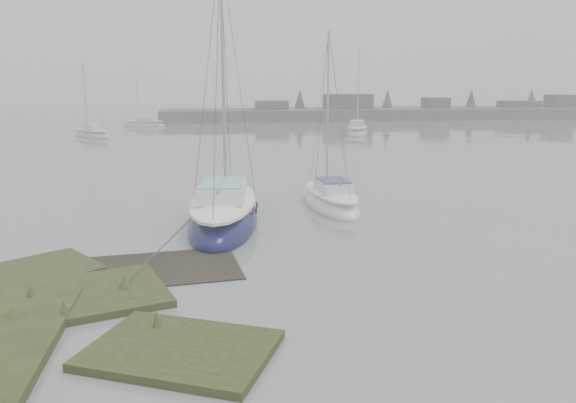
{
  "coord_description": "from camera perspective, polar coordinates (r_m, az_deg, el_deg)",
  "views": [
    {
      "loc": [
        1.03,
        -10.77,
        5.27
      ],
      "look_at": [
        3.44,
        4.85,
        1.8
      ],
      "focal_mm": 35.0,
      "sensor_mm": 36.0,
      "label": 1
    }
  ],
  "objects": [
    {
      "name": "sailboat_far_a",
      "position": [
        55.16,
        -19.31,
        6.45
      ],
      "size": [
        4.61,
        5.08,
        7.31
      ],
      "rotation": [
        0.0,
        0.0,
        0.69
      ],
      "color": "#A4AAAD",
      "rests_on": "ground"
    },
    {
      "name": "sailboat_far_c",
      "position": [
        65.72,
        -14.4,
        7.59
      ],
      "size": [
        5.11,
        2.84,
        6.86
      ],
      "rotation": [
        0.0,
        0.0,
        1.3
      ],
      "color": "#A2A6AA",
      "rests_on": "ground"
    },
    {
      "name": "sailboat_main",
      "position": [
        20.78,
        -6.53,
        -1.45
      ],
      "size": [
        3.42,
        7.74,
        10.57
      ],
      "rotation": [
        0.0,
        0.0,
        -0.13
      ],
      "color": "#0B0F3A",
      "rests_on": "ground"
    },
    {
      "name": "sailboat_far_b",
      "position": [
        55.12,
        7.02,
        7.09
      ],
      "size": [
        3.67,
        6.42,
        8.62
      ],
      "rotation": [
        0.0,
        0.0,
        -0.29
      ],
      "color": "silver",
      "rests_on": "ground"
    },
    {
      "name": "far_shoreline",
      "position": [
        77.24,
        10.89,
        8.89
      ],
      "size": [
        60.0,
        8.0,
        4.15
      ],
      "color": "#4C4F51",
      "rests_on": "ground"
    },
    {
      "name": "ground",
      "position": [
        41.12,
        -10.18,
        4.83
      ],
      "size": [
        160.0,
        160.0,
        0.0
      ],
      "primitive_type": "plane",
      "color": "slate",
      "rests_on": "ground"
    },
    {
      "name": "sailboat_white",
      "position": [
        23.57,
        4.4,
        0.03
      ],
      "size": [
        2.11,
        5.58,
        7.75
      ],
      "rotation": [
        0.0,
        0.0,
        0.06
      ],
      "color": "silver",
      "rests_on": "ground"
    }
  ]
}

